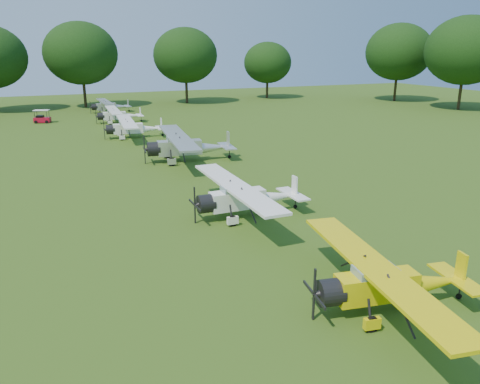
{
  "coord_description": "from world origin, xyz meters",
  "views": [
    {
      "loc": [
        -9.07,
        -21.1,
        9.0
      ],
      "look_at": [
        0.61,
        1.47,
        1.4
      ],
      "focal_mm": 35.0,
      "sensor_mm": 36.0,
      "label": 1
    }
  ],
  "objects_px": {
    "aircraft_7": "(109,105)",
    "aircraft_4": "(186,145)",
    "aircraft_3": "(245,196)",
    "aircraft_5": "(133,127)",
    "aircraft_6": "(118,114)",
    "golf_cart": "(42,119)",
    "aircraft_2": "(388,281)"
  },
  "relations": [
    {
      "from": "aircraft_6",
      "to": "aircraft_2",
      "type": "bearing_deg",
      "value": -85.4
    },
    {
      "from": "aircraft_4",
      "to": "aircraft_5",
      "type": "relative_size",
      "value": 1.19
    },
    {
      "from": "aircraft_3",
      "to": "aircraft_5",
      "type": "bearing_deg",
      "value": 93.03
    },
    {
      "from": "aircraft_7",
      "to": "aircraft_3",
      "type": "bearing_deg",
      "value": -90.69
    },
    {
      "from": "aircraft_3",
      "to": "aircraft_5",
      "type": "relative_size",
      "value": 1.02
    },
    {
      "from": "aircraft_3",
      "to": "aircraft_7",
      "type": "xyz_separation_m",
      "value": [
        -0.54,
        47.53,
        -0.13
      ]
    },
    {
      "from": "aircraft_2",
      "to": "aircraft_3",
      "type": "bearing_deg",
      "value": 103.17
    },
    {
      "from": "aircraft_4",
      "to": "aircraft_5",
      "type": "distance_m",
      "value": 12.48
    },
    {
      "from": "aircraft_3",
      "to": "aircraft_7",
      "type": "height_order",
      "value": "aircraft_3"
    },
    {
      "from": "aircraft_3",
      "to": "aircraft_4",
      "type": "relative_size",
      "value": 0.86
    },
    {
      "from": "aircraft_5",
      "to": "aircraft_6",
      "type": "distance_m",
      "value": 10.95
    },
    {
      "from": "aircraft_5",
      "to": "aircraft_6",
      "type": "xyz_separation_m",
      "value": [
        0.27,
        10.95,
        -0.09
      ]
    },
    {
      "from": "aircraft_6",
      "to": "aircraft_7",
      "type": "bearing_deg",
      "value": 90.55
    },
    {
      "from": "aircraft_7",
      "to": "aircraft_5",
      "type": "bearing_deg",
      "value": -93.11
    },
    {
      "from": "aircraft_2",
      "to": "aircraft_6",
      "type": "bearing_deg",
      "value": 101.47
    },
    {
      "from": "aircraft_5",
      "to": "golf_cart",
      "type": "relative_size",
      "value": 4.72
    },
    {
      "from": "aircraft_7",
      "to": "aircraft_4",
      "type": "bearing_deg",
      "value": -88.94
    },
    {
      "from": "aircraft_5",
      "to": "aircraft_2",
      "type": "bearing_deg",
      "value": -82.44
    },
    {
      "from": "aircraft_4",
      "to": "aircraft_7",
      "type": "distance_m",
      "value": 33.56
    },
    {
      "from": "aircraft_6",
      "to": "aircraft_5",
      "type": "bearing_deg",
      "value": -88.74
    },
    {
      "from": "aircraft_4",
      "to": "golf_cart",
      "type": "height_order",
      "value": "aircraft_4"
    },
    {
      "from": "aircraft_3",
      "to": "aircraft_4",
      "type": "distance_m",
      "value": 14.02
    },
    {
      "from": "golf_cart",
      "to": "aircraft_4",
      "type": "bearing_deg",
      "value": -50.82
    },
    {
      "from": "aircraft_3",
      "to": "aircraft_6",
      "type": "distance_m",
      "value": 37.26
    },
    {
      "from": "aircraft_7",
      "to": "golf_cart",
      "type": "relative_size",
      "value": 4.29
    },
    {
      "from": "aircraft_5",
      "to": "aircraft_7",
      "type": "height_order",
      "value": "aircraft_5"
    },
    {
      "from": "aircraft_7",
      "to": "golf_cart",
      "type": "bearing_deg",
      "value": -145.45
    },
    {
      "from": "aircraft_4",
      "to": "golf_cart",
      "type": "xyz_separation_m",
      "value": [
        -10.56,
        26.91,
        -0.83
      ]
    },
    {
      "from": "aircraft_6",
      "to": "aircraft_7",
      "type": "height_order",
      "value": "aircraft_6"
    },
    {
      "from": "aircraft_4",
      "to": "aircraft_5",
      "type": "height_order",
      "value": "aircraft_4"
    },
    {
      "from": "aircraft_2",
      "to": "aircraft_6",
      "type": "xyz_separation_m",
      "value": [
        -1.61,
        48.17,
        -0.07
      ]
    },
    {
      "from": "aircraft_2",
      "to": "aircraft_7",
      "type": "distance_m",
      "value": 58.46
    }
  ]
}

